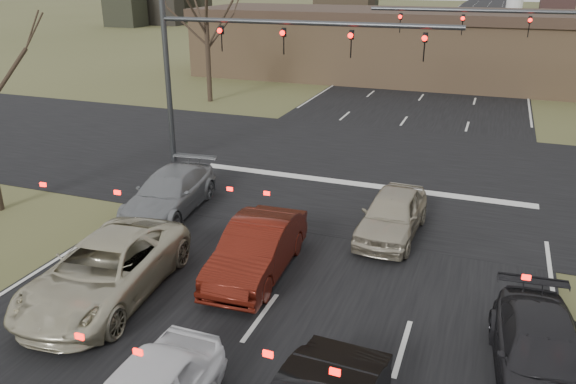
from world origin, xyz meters
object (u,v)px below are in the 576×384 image
Objects in this scene: car_silver_suv at (105,270)px; car_charcoal_sedan at (542,357)px; building at (464,47)px; car_grey_ahead at (170,192)px; mast_arm_near at (236,50)px; car_red_ahead at (257,249)px; mast_arm_far at (535,37)px; car_silver_ahead at (392,214)px.

car_silver_suv is 1.22× the size of car_charcoal_sedan.
car_grey_ahead is at bearing -104.26° from building.
building is 26.14m from mast_arm_near.
car_silver_suv is 1.20× the size of car_red_ahead.
car_silver_suv is 1.13× the size of car_grey_ahead.
car_grey_ahead is at bearing 99.39° from car_silver_suv.
car_charcoal_sedan is at bearing -89.63° from mast_arm_far.
mast_arm_near is 2.60× the size of car_red_ahead.
building is at bearing 105.58° from mast_arm_far.
building is at bearing 74.72° from car_silver_suv.
car_red_ahead is at bearing 158.28° from car_charcoal_sedan.
car_red_ahead is at bearing -111.67° from mast_arm_far.
car_silver_ahead is at bearing 39.61° from car_silver_suv.
mast_arm_far is at bearing 46.01° from car_grey_ahead.
building is 36.05m from car_silver_suv.
car_red_ahead reaches higher than car_grey_ahead.
building is at bearing 92.12° from car_charcoal_sedan.
mast_arm_near is 15.17m from mast_arm_far.
mast_arm_far is (4.18, -15.00, 2.35)m from building.
car_charcoal_sedan is 13.01m from car_grey_ahead.
car_silver_suv is 1.29× the size of car_silver_ahead.
car_grey_ahead is (-11.80, -14.97, -4.30)m from mast_arm_far.
car_silver_ahead is at bearing 0.12° from car_grey_ahead.
building is 35.49m from car_charcoal_sedan.
mast_arm_near is 9.51m from car_silver_ahead.
car_silver_ahead is at bearing 120.04° from car_charcoal_sedan.
car_silver_ahead is at bearing 47.98° from car_red_ahead.
building reaches higher than car_charcoal_sedan.
building is 9.11× the size of car_red_ahead.
building is 29.24m from car_silver_ahead.
car_red_ahead is at bearing 32.57° from car_silver_suv.
mast_arm_near is 11.37m from car_silver_suv.
mast_arm_near is 16.01m from car_charcoal_sedan.
mast_arm_far is at bearing 41.22° from mast_arm_near.
car_grey_ahead is at bearing -171.84° from car_silver_ahead.
mast_arm_near is 2.80× the size of car_silver_ahead.
car_grey_ahead is (-11.93, 5.20, 0.05)m from car_charcoal_sedan.
building is 3.50× the size of mast_arm_near.
mast_arm_far is 20.64m from car_charcoal_sedan.
car_silver_suv is 10.48m from car_charcoal_sedan.
car_charcoal_sedan is at bearing -19.76° from car_red_ahead.
car_grey_ahead is 1.14× the size of car_silver_ahead.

